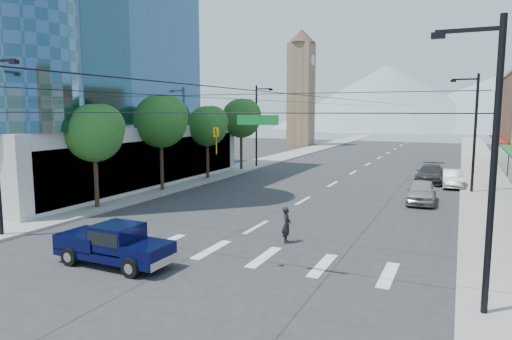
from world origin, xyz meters
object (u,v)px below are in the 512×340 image
object	(u,v)px
pedestrian	(287,225)
parked_car_mid	(453,178)
pickup_truck	(114,244)
parked_car_near	(421,192)
parked_car_far	(431,174)

from	to	relation	value
pedestrian	parked_car_mid	bearing A→B (deg)	-29.85
pickup_truck	parked_car_near	size ratio (longest dim) A/B	1.12
parked_car_far	pedestrian	bearing A→B (deg)	-100.93
parked_car_near	parked_car_far	xyz separation A→B (m)	(0.00, 9.80, 0.02)
parked_car_near	parked_car_mid	size ratio (longest dim) A/B	1.05
pedestrian	parked_car_far	xyz separation A→B (m)	(5.10, 22.40, -0.07)
pickup_truck	parked_car_near	xyz separation A→B (m)	(10.43, 18.48, -0.11)
parked_car_mid	parked_car_far	distance (m)	2.52
pickup_truck	parked_car_far	xyz separation A→B (m)	(10.43, 28.27, -0.10)
pickup_truck	parked_car_mid	xyz separation A→B (m)	(12.23, 26.51, -0.18)
pedestrian	parked_car_near	world-z (taller)	pedestrian
parked_car_mid	pedestrian	bearing A→B (deg)	-111.01
parked_car_near	parked_car_far	size ratio (longest dim) A/B	0.83
pedestrian	parked_car_mid	size ratio (longest dim) A/B	0.40
pedestrian	parked_car_far	distance (m)	22.98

